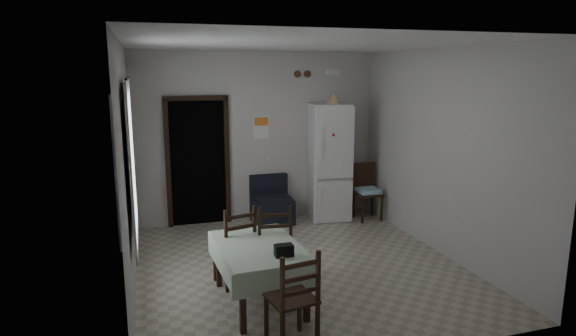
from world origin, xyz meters
The scene contains 25 objects.
ground centered at (0.00, 0.00, 0.00)m, with size 4.50×4.50×0.00m, color #AFA28F.
ceiling centered at (0.00, 0.00, 2.90)m, with size 4.20×4.50×0.02m, color white, non-canonical shape.
wall_back centered at (0.00, 2.25, 1.45)m, with size 4.20×0.02×2.90m, color beige, non-canonical shape.
wall_front centered at (0.00, -2.25, 1.45)m, with size 4.20×0.02×2.90m, color beige, non-canonical shape.
wall_left centered at (-2.10, 0.00, 1.45)m, with size 0.02×4.50×2.90m, color beige, non-canonical shape.
wall_right centered at (2.10, 0.00, 1.45)m, with size 0.02×4.50×2.90m, color beige, non-canonical shape.
doorway centered at (-1.05, 2.45, 1.06)m, with size 1.06×0.52×2.22m.
window_recess centered at (-2.15, -0.20, 1.55)m, with size 0.10×1.20×1.60m, color silver.
curtain centered at (-2.04, -0.20, 1.55)m, with size 0.02×1.45×1.85m, color silver.
curtain_rod centered at (-2.03, -0.20, 2.50)m, with size 0.02×0.02×1.60m, color black.
calendar centered at (0.05, 2.24, 1.62)m, with size 0.28×0.02×0.40m, color white.
calendar_image centered at (0.05, 2.23, 1.72)m, with size 0.24×0.01×0.14m, color orange.
light_switch centered at (0.15, 2.24, 1.10)m, with size 0.08×0.02×0.12m, color beige.
vent_left centered at (0.70, 2.23, 2.52)m, with size 0.12×0.12×0.03m, color #543621.
vent_right centered at (0.88, 2.23, 2.52)m, with size 0.12×0.12×0.03m, color #543621.
emergency_light centered at (1.35, 2.21, 2.55)m, with size 0.25×0.07×0.09m, color white.
fridge centered at (1.17, 1.93, 1.01)m, with size 0.66×0.66×2.03m, color silver, non-canonical shape.
tan_cone centered at (1.24, 1.92, 2.12)m, with size 0.23×0.23×0.19m, color tan.
navy_seat centered at (0.15, 1.93, 0.40)m, with size 0.66×0.64×0.80m, color black, non-canonical shape.
corner_chair centered at (1.80, 1.62, 0.49)m, with size 0.43×0.43×0.99m, color black, non-canonical shape.
dining_table centered at (-0.75, -0.85, 0.34)m, with size 0.87×1.32×0.69m, color #B4CBAD, non-canonical shape.
black_bag centered at (-0.57, -1.24, 0.75)m, with size 0.19×0.12×0.13m, color black.
dining_chair_far_left centered at (-0.92, -0.26, 0.51)m, with size 0.43×0.43×1.01m, color black, non-canonical shape.
dining_chair_far_right centered at (-0.46, -0.36, 0.51)m, with size 0.44×0.44×1.02m, color black, non-canonical shape.
dining_chair_near_head centered at (-0.66, -1.77, 0.49)m, with size 0.42×0.42×0.98m, color black, non-canonical shape.
Camera 1 is at (-1.91, -5.76, 2.58)m, focal length 30.00 mm.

